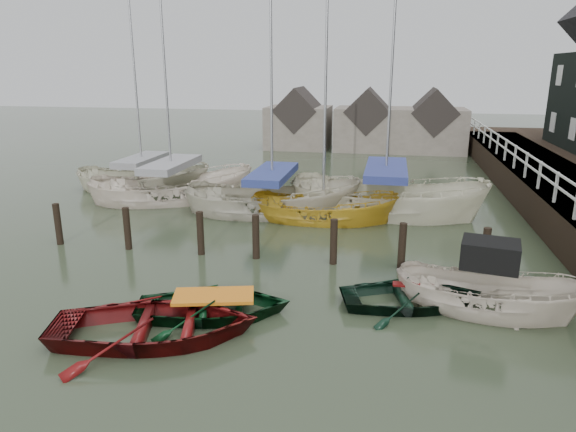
% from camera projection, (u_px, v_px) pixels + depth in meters
% --- Properties ---
extents(ground, '(120.00, 120.00, 0.00)m').
position_uv_depth(ground, '(272.00, 303.00, 12.90)').
color(ground, '#2A3622').
rests_on(ground, ground).
extents(pier, '(3.04, 32.00, 2.70)m').
position_uv_depth(pier, '(562.00, 199.00, 20.32)').
color(pier, black).
rests_on(pier, ground).
extents(mooring_pilings, '(13.72, 0.22, 1.80)m').
position_uv_depth(mooring_pilings, '(259.00, 243.00, 15.79)').
color(mooring_pilings, black).
rests_on(mooring_pilings, ground).
extents(far_sheds, '(14.00, 4.08, 4.39)m').
position_uv_depth(far_sheds, '(365.00, 124.00, 36.71)').
color(far_sheds, '#665B51').
rests_on(far_sheds, ground).
extents(rowboat_red, '(5.14, 4.24, 0.92)m').
position_uv_depth(rowboat_red, '(156.00, 338.00, 11.22)').
color(rowboat_red, '#590C0D').
rests_on(rowboat_red, ground).
extents(rowboat_green, '(4.18, 3.44, 0.75)m').
position_uv_depth(rowboat_green, '(215.00, 315.00, 12.26)').
color(rowboat_green, black).
rests_on(rowboat_green, ground).
extents(rowboat_dkgreen, '(4.06, 3.34, 0.73)m').
position_uv_depth(rowboat_dkgreen, '(412.00, 305.00, 12.79)').
color(rowboat_dkgreen, black).
rests_on(rowboat_dkgreen, ground).
extents(motorboat, '(4.58, 2.43, 2.60)m').
position_uv_depth(motorboat, '(485.00, 309.00, 12.38)').
color(motorboat, beige).
rests_on(motorboat, ground).
extents(sailboat_a, '(7.59, 5.33, 11.39)m').
position_uv_depth(sailboat_a, '(173.00, 199.00, 22.83)').
color(sailboat_a, beige).
rests_on(sailboat_a, ground).
extents(sailboat_b, '(7.46, 3.86, 11.13)m').
position_uv_depth(sailboat_b, '(272.00, 212.00, 20.85)').
color(sailboat_b, beige).
rests_on(sailboat_b, ground).
extents(sailboat_c, '(5.75, 2.19, 10.48)m').
position_uv_depth(sailboat_c, '(323.00, 220.00, 19.92)').
color(sailboat_c, gold).
rests_on(sailboat_c, ground).
extents(sailboat_d, '(8.37, 4.37, 12.32)m').
position_uv_depth(sailboat_d, '(384.00, 212.00, 20.81)').
color(sailboat_d, beige).
rests_on(sailboat_d, ground).
extents(sailboat_e, '(6.75, 3.29, 10.07)m').
position_uv_depth(sailboat_e, '(144.00, 189.00, 24.73)').
color(sailboat_e, beige).
rests_on(sailboat_e, ground).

